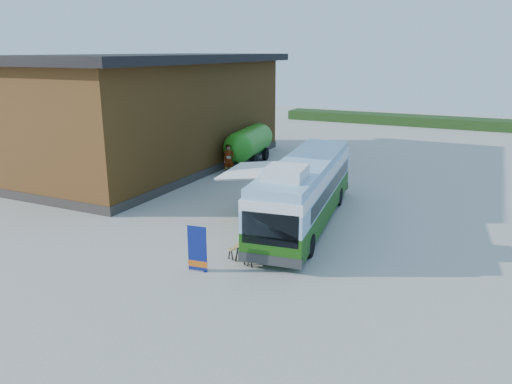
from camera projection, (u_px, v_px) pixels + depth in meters
The scene contains 10 objects.
ground at pixel (229, 238), 21.40m from camera, with size 100.00×100.00×0.00m, color #BCB7AD.
barn at pixel (162, 115), 33.45m from camera, with size 9.60×21.20×7.50m.
hedge at pixel (475, 124), 50.92m from camera, with size 40.00×3.00×1.00m, color #264419.
bus at pixel (305, 189), 22.69m from camera, with size 3.81×11.51×3.47m.
awning at pixel (254, 166), 23.24m from camera, with size 2.73×3.92×0.48m.
banner at pixel (197, 253), 18.01m from camera, with size 0.75×0.24×1.73m.
picnic_table at pixel (248, 247), 19.03m from camera, with size 1.52×1.43×0.71m.
person_a at pixel (229, 160), 31.96m from camera, with size 0.72×0.47×1.98m, color #999999.
person_b at pixel (281, 200), 23.95m from camera, with size 0.81×0.63×1.67m, color #999999.
slurry_tanker at pixel (249, 143), 35.12m from camera, with size 2.65×6.86×2.55m.
Camera 1 is at (9.70, -17.58, 7.76)m, focal length 35.00 mm.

